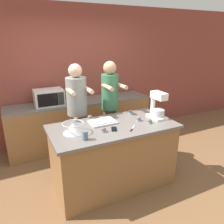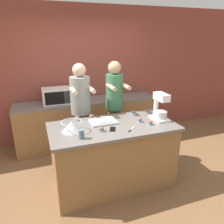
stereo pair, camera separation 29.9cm
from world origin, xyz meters
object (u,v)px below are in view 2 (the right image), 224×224
(mixing_bowl, at_px, (72,126))
(cupcake_0, at_px, (150,123))
(microwave_oven, at_px, (57,96))
(cupcake_1, at_px, (101,129))
(cell_phone, at_px, (113,129))
(drinking_glass, at_px, (81,134))
(person_right, at_px, (114,109))
(baking_tray, at_px, (103,121))
(cupcake_2, at_px, (133,113))
(cupcake_5, at_px, (92,117))
(person_left, at_px, (81,114))
(cupcake_4, at_px, (140,120))
(cupcake_3, at_px, (77,118))
(knife, at_px, (131,129))

(mixing_bowl, bearing_deg, cupcake_0, -8.70)
(microwave_oven, bearing_deg, cupcake_1, -76.50)
(cell_phone, distance_m, drinking_glass, 0.46)
(person_right, relative_size, baking_tray, 4.74)
(drinking_glass, relative_size, cupcake_2, 1.57)
(baking_tray, bearing_deg, cupcake_5, 117.53)
(drinking_glass, xyz_separation_m, cupcake_0, (0.99, 0.10, -0.02))
(person_left, xyz_separation_m, cupcake_4, (0.70, -0.71, 0.06))
(cell_phone, relative_size, cupcake_5, 2.28)
(person_left, bearing_deg, microwave_oven, 111.62)
(cupcake_1, bearing_deg, cupcake_0, -1.43)
(cupcake_0, bearing_deg, cupcake_4, 121.39)
(cupcake_0, relative_size, cupcake_3, 1.00)
(cupcake_0, bearing_deg, cupcake_2, 95.11)
(cupcake_2, bearing_deg, knife, -117.41)
(microwave_oven, height_order, cupcake_1, microwave_oven)
(mixing_bowl, distance_m, microwave_oven, 1.44)
(mixing_bowl, bearing_deg, cell_phone, -14.96)
(cupcake_2, bearing_deg, cupcake_4, -98.51)
(cupcake_0, distance_m, cupcake_2, 0.46)
(knife, relative_size, cupcake_1, 2.44)
(person_right, bearing_deg, cupcake_0, -76.14)
(person_left, bearing_deg, baking_tray, -70.37)
(cupcake_1, height_order, cupcake_5, same)
(mixing_bowl, relative_size, drinking_glass, 2.49)
(cupcake_2, bearing_deg, cupcake_1, -146.12)
(drinking_glass, bearing_deg, person_left, 78.01)
(person_left, height_order, cupcake_2, person_left)
(mixing_bowl, bearing_deg, knife, -16.95)
(person_left, xyz_separation_m, cupcake_1, (0.08, -0.83, 0.06))
(cupcake_0, bearing_deg, person_left, 132.69)
(cupcake_0, height_order, cupcake_4, same)
(person_left, distance_m, cupcake_2, 0.84)
(cupcake_2, height_order, cupcake_3, same)
(mixing_bowl, relative_size, cupcake_2, 3.90)
(cupcake_0, xyz_separation_m, cupcake_3, (-0.91, 0.52, 0.00))
(drinking_glass, height_order, cupcake_3, drinking_glass)
(cupcake_3, bearing_deg, cupcake_2, -3.83)
(person_right, height_order, cupcake_4, person_right)
(drinking_glass, bearing_deg, microwave_oven, 93.24)
(cell_phone, bearing_deg, cupcake_5, 107.63)
(mixing_bowl, relative_size, microwave_oven, 0.53)
(baking_tray, bearing_deg, cupcake_4, -17.13)
(cell_phone, bearing_deg, baking_tray, 99.06)
(person_right, xyz_separation_m, cupcake_3, (-0.70, -0.33, 0.04))
(knife, distance_m, cupcake_2, 0.59)
(cupcake_0, bearing_deg, person_right, 103.86)
(cupcake_3, relative_size, cupcake_4, 1.00)
(mixing_bowl, height_order, cupcake_1, mixing_bowl)
(cupcake_0, relative_size, cupcake_4, 1.00)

